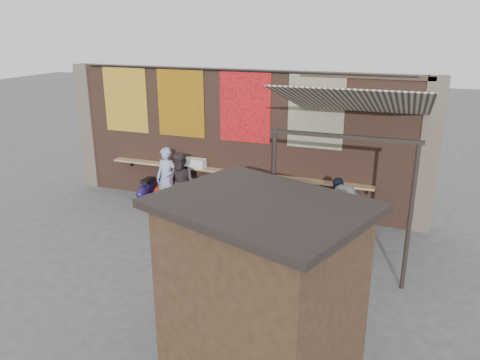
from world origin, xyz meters
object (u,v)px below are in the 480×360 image
(scooter_stool_6, at_px, (268,206))
(scooter_stool_3, at_px, (203,196))
(scooter_stool_0, at_px, (147,190))
(scooter_stool_5, at_px, (244,200))
(shopper_grey, at_px, (342,224))
(scooter_stool_4, at_px, (224,197))
(shelf_box, at_px, (195,163))
(scooter_stool_2, at_px, (183,194))
(market_stall, at_px, (260,296))
(scooter_stool_7, at_px, (287,208))
(diner_left, at_px, (167,179))
(shopper_tan, at_px, (286,225))
(scooter_stool_1, at_px, (166,189))
(diner_right, at_px, (182,184))
(shopper_navy, at_px, (337,214))

(scooter_stool_6, bearing_deg, scooter_stool_3, -178.87)
(scooter_stool_0, xyz_separation_m, scooter_stool_5, (3.17, 0.09, 0.07))
(shopper_grey, bearing_deg, scooter_stool_4, -24.31)
(shelf_box, relative_size, scooter_stool_5, 0.74)
(scooter_stool_2, bearing_deg, market_stall, -53.56)
(scooter_stool_7, bearing_deg, shopper_grey, -46.53)
(shelf_box, height_order, diner_left, diner_left)
(scooter_stool_4, distance_m, market_stall, 6.86)
(shopper_tan, bearing_deg, shelf_box, 121.76)
(scooter_stool_1, relative_size, scooter_stool_5, 1.01)
(scooter_stool_4, distance_m, diner_left, 1.76)
(scooter_stool_6, xyz_separation_m, shopper_grey, (2.34, -1.91, 0.59))
(scooter_stool_7, distance_m, diner_left, 3.60)
(scooter_stool_0, bearing_deg, scooter_stool_3, 0.11)
(diner_right, bearing_deg, scooter_stool_3, 55.80)
(shopper_navy, bearing_deg, shelf_box, -49.00)
(diner_right, distance_m, market_stall, 6.82)
(shopper_tan, bearing_deg, scooter_stool_0, 133.98)
(scooter_stool_1, bearing_deg, diner_left, -54.28)
(scooter_stool_4, height_order, market_stall, market_stall)
(scooter_stool_0, distance_m, scooter_stool_1, 0.62)
(scooter_stool_7, height_order, shopper_navy, shopper_navy)
(scooter_stool_4, height_order, diner_right, diner_right)
(scooter_stool_2, relative_size, shopper_tan, 0.44)
(scooter_stool_5, relative_size, diner_right, 0.48)
(scooter_stool_6, bearing_deg, shopper_navy, -31.96)
(scooter_stool_3, relative_size, market_stall, 0.30)
(scooter_stool_2, height_order, shopper_tan, shopper_tan)
(scooter_stool_0, xyz_separation_m, shopper_grey, (6.23, -1.87, 0.59))
(shelf_box, relative_size, market_stall, 0.23)
(market_stall, bearing_deg, scooter_stool_2, 145.97)
(scooter_stool_7, bearing_deg, scooter_stool_6, 176.13)
(scooter_stool_2, xyz_separation_m, scooter_stool_7, (3.22, -0.02, 0.01))
(scooter_stool_1, bearing_deg, market_stall, -50.20)
(shelf_box, xyz_separation_m, shopper_navy, (4.51, -1.63, -0.35))
(scooter_stool_0, height_order, diner_right, diner_right)
(diner_left, bearing_deg, scooter_stool_3, 24.99)
(scooter_stool_2, bearing_deg, scooter_stool_6, 0.49)
(scooter_stool_5, height_order, diner_right, diner_right)
(shelf_box, bearing_deg, scooter_stool_7, -6.53)
(shelf_box, height_order, scooter_stool_3, shelf_box)
(scooter_stool_3, xyz_separation_m, market_stall, (3.75, -5.97, 0.97))
(diner_right, xyz_separation_m, shopper_navy, (4.49, -0.73, 0.01))
(scooter_stool_1, height_order, scooter_stool_3, scooter_stool_1)
(scooter_stool_1, xyz_separation_m, scooter_stool_4, (1.94, -0.02, -0.00))
(scooter_stool_7, distance_m, shopper_tan, 2.28)
(scooter_stool_0, distance_m, market_stall, 8.29)
(market_stall, bearing_deg, scooter_stool_6, 125.94)
(scooter_stool_0, relative_size, market_stall, 0.26)
(scooter_stool_6, distance_m, diner_right, 2.50)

